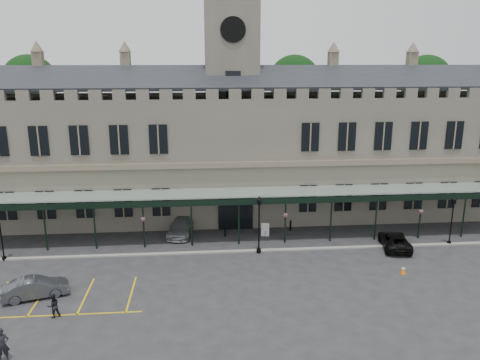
{
  "coord_description": "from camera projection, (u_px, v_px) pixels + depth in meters",
  "views": [
    {
      "loc": [
        -3.1,
        -30.25,
        15.35
      ],
      "look_at": [
        0.0,
        6.0,
        6.0
      ],
      "focal_mm": 35.0,
      "sensor_mm": 36.0,
      "label": 1
    }
  ],
  "objects": [
    {
      "name": "ground",
      "position": [
        247.0,
        282.0,
        33.27
      ],
      "size": [
        140.0,
        140.0,
        0.0
      ],
      "primitive_type": "plane",
      "color": "#28282B"
    },
    {
      "name": "station_building",
      "position": [
        232.0,
        151.0,
        47.01
      ],
      "size": [
        60.0,
        10.36,
        17.3
      ],
      "color": "#5E594E",
      "rests_on": "ground"
    },
    {
      "name": "clock_tower",
      "position": [
        231.0,
        84.0,
        45.44
      ],
      "size": [
        5.6,
        5.6,
        24.8
      ],
      "color": "#5E594E",
      "rests_on": "ground"
    },
    {
      "name": "canopy",
      "position": [
        239.0,
        217.0,
        39.87
      ],
      "size": [
        50.0,
        4.1,
        4.3
      ],
      "color": "#8C9E93",
      "rests_on": "ground"
    },
    {
      "name": "kerb",
      "position": [
        241.0,
        251.0,
        38.56
      ],
      "size": [
        60.0,
        0.4,
        0.12
      ],
      "primitive_type": "cube",
      "color": "gray",
      "rests_on": "ground"
    },
    {
      "name": "parking_markings",
      "position": [
        37.0,
        301.0,
        30.67
      ],
      "size": [
        16.0,
        6.0,
        0.01
      ],
      "primitive_type": null,
      "color": "gold",
      "rests_on": "ground"
    },
    {
      "name": "tree_behind_left",
      "position": [
        30.0,
        83.0,
        52.39
      ],
      "size": [
        6.0,
        6.0,
        16.0
      ],
      "color": "#332314",
      "rests_on": "ground"
    },
    {
      "name": "tree_behind_mid",
      "position": [
        294.0,
        82.0,
        54.86
      ],
      "size": [
        6.0,
        6.0,
        16.0
      ],
      "color": "#332314",
      "rests_on": "ground"
    },
    {
      "name": "tree_behind_right",
      "position": [
        425.0,
        82.0,
        56.18
      ],
      "size": [
        6.0,
        6.0,
        16.0
      ],
      "color": "#332314",
      "rests_on": "ground"
    },
    {
      "name": "lamp_post_left",
      "position": [
        0.0,
        229.0,
        36.33
      ],
      "size": [
        0.42,
        0.42,
        4.4
      ],
      "color": "black",
      "rests_on": "ground"
    },
    {
      "name": "lamp_post_mid",
      "position": [
        259.0,
        219.0,
        37.69
      ],
      "size": [
        0.46,
        0.46,
        4.87
      ],
      "color": "black",
      "rests_on": "ground"
    },
    {
      "name": "lamp_post_right",
      "position": [
        452.0,
        216.0,
        39.5
      ],
      "size": [
        0.41,
        0.41,
        4.31
      ],
      "color": "black",
      "rests_on": "ground"
    },
    {
      "name": "traffic_cone",
      "position": [
        403.0,
        270.0,
        34.55
      ],
      "size": [
        0.4,
        0.4,
        0.63
      ],
      "rotation": [
        0.0,
        0.0,
        0.25
      ],
      "color": "orange",
      "rests_on": "ground"
    },
    {
      "name": "sign_board",
      "position": [
        265.0,
        230.0,
        41.87
      ],
      "size": [
        0.71,
        0.18,
        1.23
      ],
      "rotation": [
        0.0,
        0.0,
        -0.18
      ],
      "color": "black",
      "rests_on": "ground"
    },
    {
      "name": "bollard_left",
      "position": [
        225.0,
        232.0,
        41.89
      ],
      "size": [
        0.16,
        0.16,
        0.88
      ],
      "primitive_type": "cylinder",
      "color": "black",
      "rests_on": "ground"
    },
    {
      "name": "bollard_right",
      "position": [
        290.0,
        226.0,
        43.26
      ],
      "size": [
        0.17,
        0.17,
        0.98
      ],
      "primitive_type": "cylinder",
      "color": "black",
      "rests_on": "ground"
    },
    {
      "name": "car_left_b",
      "position": [
        35.0,
        288.0,
        31.04
      ],
      "size": [
        4.41,
        2.67,
        1.37
      ],
      "primitive_type": "imported",
      "rotation": [
        0.0,
        0.0,
        1.89
      ],
      "color": "#3D4046",
      "rests_on": "ground"
    },
    {
      "name": "car_taxi",
      "position": [
        181.0,
        227.0,
        42.33
      ],
      "size": [
        2.74,
        5.15,
        1.42
      ],
      "primitive_type": "imported",
      "rotation": [
        0.0,
        0.0,
        -0.16
      ],
      "color": "gray",
      "rests_on": "ground"
    },
    {
      "name": "car_van",
      "position": [
        395.0,
        241.0,
        39.27
      ],
      "size": [
        2.88,
        4.88,
        1.27
      ],
      "primitive_type": "imported",
      "rotation": [
        0.0,
        0.0,
        2.97
      ],
      "color": "black",
      "rests_on": "ground"
    },
    {
      "name": "person_a",
      "position": [
        2.0,
        345.0,
        24.36
      ],
      "size": [
        0.79,
        0.63,
        1.89
      ],
      "primitive_type": "imported",
      "rotation": [
        0.0,
        0.0,
        0.29
      ],
      "color": "black",
      "rests_on": "ground"
    },
    {
      "name": "person_b",
      "position": [
        53.0,
        306.0,
        28.62
      ],
      "size": [
        0.93,
        0.87,
        1.52
      ],
      "primitive_type": "imported",
      "rotation": [
        0.0,
        0.0,
        3.66
      ],
      "color": "black",
      "rests_on": "ground"
    }
  ]
}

